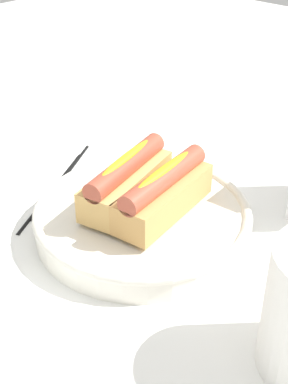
% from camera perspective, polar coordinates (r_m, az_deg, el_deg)
% --- Properties ---
extents(ground_plane, '(2.40, 2.40, 0.00)m').
position_cam_1_polar(ground_plane, '(0.68, 0.78, -4.66)').
color(ground_plane, white).
extents(serving_bowl, '(0.27, 0.27, 0.04)m').
position_cam_1_polar(serving_bowl, '(0.68, -0.00, -2.66)').
color(serving_bowl, silver).
rests_on(serving_bowl, ground_plane).
extents(hotdog_front, '(0.16, 0.08, 0.06)m').
position_cam_1_polar(hotdog_front, '(0.66, -2.07, 1.20)').
color(hotdog_front, tan).
rests_on(hotdog_front, serving_bowl).
extents(hotdog_back, '(0.16, 0.07, 0.06)m').
position_cam_1_polar(hotdog_back, '(0.64, 2.14, -0.05)').
color(hotdog_back, tan).
rests_on(hotdog_back, serving_bowl).
extents(chopstick_near, '(0.20, 0.11, 0.01)m').
position_cam_1_polar(chopstick_near, '(0.78, -9.79, 0.29)').
color(chopstick_near, black).
rests_on(chopstick_near, ground_plane).
extents(chopstick_far, '(0.20, 0.11, 0.01)m').
position_cam_1_polar(chopstick_far, '(0.80, -8.67, 1.44)').
color(chopstick_far, black).
rests_on(chopstick_far, ground_plane).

